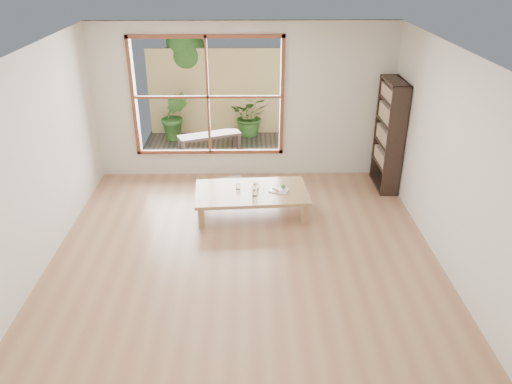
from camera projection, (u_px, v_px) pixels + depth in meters
ground at (244, 248)px, 6.70m from camera, size 5.00×5.00×0.00m
low_table at (251, 193)px, 7.44m from camera, size 1.72×1.03×0.36m
floor_cushion at (230, 186)px, 8.32m from camera, size 0.74×0.74×0.08m
bookshelf at (389, 135)px, 8.04m from camera, size 0.29×0.81×1.79m
glass_tall at (255, 192)px, 7.25m from camera, size 0.07×0.07×0.13m
glass_mid at (256, 186)px, 7.44m from camera, size 0.08×0.08×0.11m
glass_short at (257, 186)px, 7.48m from camera, size 0.06×0.06×0.08m
glass_small at (238, 187)px, 7.46m from camera, size 0.07×0.07×0.08m
food_tray at (280, 189)px, 7.42m from camera, size 0.32×0.27×0.08m
deck at (215, 150)px, 9.88m from camera, size 2.80×2.00×0.05m
garden_bench at (209, 137)px, 9.58m from camera, size 1.23×0.77×0.38m
bamboo_fence at (216, 92)px, 10.37m from camera, size 2.80×0.06×1.80m
shrub_right at (251, 115)px, 10.42m from camera, size 0.85×0.76×0.86m
shrub_left at (175, 116)px, 10.16m from camera, size 0.56×0.46×1.02m
garden_tree at (183, 54)px, 10.31m from camera, size 1.04×0.85×2.22m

